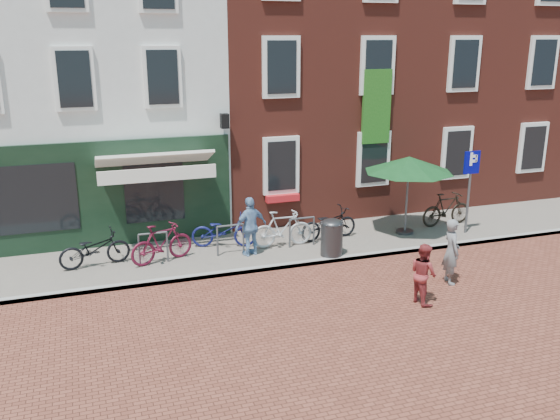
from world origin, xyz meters
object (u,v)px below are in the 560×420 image
object	(u,v)px
bicycle_0	(95,249)
bicycle_3	(282,229)
boy	(423,273)
bicycle_1	(162,243)
litter_bin	(332,235)
bicycle_4	(329,224)
parasol	(409,161)
cafe_person	(251,226)
parking_sign	(470,177)
woman	(451,251)
bicycle_5	(446,209)
bicycle_2	(224,231)

from	to	relation	value
bicycle_0	bicycle_3	size ratio (longest dim) A/B	1.03
boy	bicycle_1	distance (m)	6.50
litter_bin	bicycle_3	bearing A→B (deg)	133.72
bicycle_4	litter_bin	bearing A→B (deg)	152.72
parasol	bicycle_4	xyz separation A→B (m)	(-2.33, 0.21, -1.67)
cafe_person	bicycle_0	size ratio (longest dim) A/B	0.90
bicycle_3	bicycle_4	bearing A→B (deg)	-81.72
parking_sign	bicycle_0	xyz separation A→B (m)	(-10.37, 0.74, -1.21)
parasol	bicycle_0	distance (m)	8.83
parking_sign	cafe_person	world-z (taller)	parking_sign
woman	bicycle_1	world-z (taller)	woman
bicycle_5	bicycle_0	bearing A→B (deg)	86.93
cafe_person	bicycle_2	bearing A→B (deg)	-74.28
parking_sign	woman	bearing A→B (deg)	-131.07
cafe_person	bicycle_3	distance (m)	1.09
bicycle_1	bicycle_2	world-z (taller)	bicycle_1
bicycle_5	bicycle_1	bearing A→B (deg)	88.65
boy	bicycle_0	xyz separation A→B (m)	(-6.72, 4.29, -0.12)
boy	bicycle_4	size ratio (longest dim) A/B	0.78
cafe_person	bicycle_4	xyz separation A→B (m)	(2.43, 0.51, -0.33)
parking_sign	woman	distance (m)	3.84
parasol	bicycle_0	bearing A→B (deg)	178.78
litter_bin	parasol	bearing A→B (deg)	19.86
boy	bicycle_1	bearing A→B (deg)	45.52
bicycle_3	bicycle_0	bearing A→B (deg)	90.24
bicycle_0	bicycle_4	world-z (taller)	same
bicycle_1	bicycle_4	bearing A→B (deg)	-104.83
parasol	bicycle_5	xyz separation A→B (m)	(1.55, 0.26, -1.62)
cafe_person	bicycle_0	world-z (taller)	cafe_person
parasol	bicycle_3	xyz separation A→B (m)	(-3.77, 0.05, -1.62)
bicycle_5	woman	bearing A→B (deg)	144.13
parasol	boy	distance (m)	4.80
litter_bin	bicycle_2	distance (m)	2.96
bicycle_2	parking_sign	bearing A→B (deg)	-82.41
bicycle_4	bicycle_3	bearing A→B (deg)	88.90
parasol	bicycle_5	distance (m)	2.26
litter_bin	parking_sign	world-z (taller)	parking_sign
parking_sign	bicycle_1	world-z (taller)	parking_sign
woman	bicycle_5	bearing A→B (deg)	-20.42
parking_sign	bicycle_1	distance (m)	8.83
cafe_person	bicycle_4	size ratio (longest dim) A/B	0.90
woman	bicycle_0	bearing A→B (deg)	77.93
cafe_person	bicycle_2	world-z (taller)	cafe_person
woman	cafe_person	size ratio (longest dim) A/B	1.00
cafe_person	bicycle_5	bearing A→B (deg)	169.00
parking_sign	bicycle_4	distance (m)	4.28
bicycle_1	bicycle_4	xyz separation A→B (m)	(4.71, 0.28, -0.05)
bicycle_1	bicycle_4	size ratio (longest dim) A/B	0.97
parasol	bicycle_5	size ratio (longest dim) A/B	1.51
woman	bicycle_5	distance (m)	4.28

